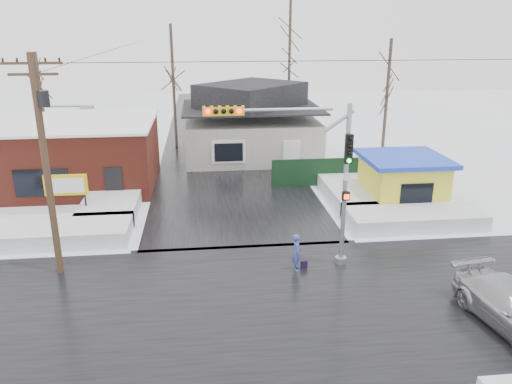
{
  "coord_description": "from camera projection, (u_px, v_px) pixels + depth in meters",
  "views": [
    {
      "loc": [
        -1.89,
        -16.2,
        9.98
      ],
      "look_at": [
        0.41,
        4.31,
        3.0
      ],
      "focal_mm": 35.0,
      "sensor_mm": 36.0,
      "label": 1
    }
  ],
  "objects": [
    {
      "name": "ground",
      "position": [
        258.0,
        305.0,
        18.64
      ],
      "size": [
        120.0,
        120.0,
        0.0
      ],
      "primitive_type": "plane",
      "color": "white",
      "rests_on": "ground"
    },
    {
      "name": "road_ns",
      "position": [
        258.0,
        305.0,
        18.64
      ],
      "size": [
        10.0,
        120.0,
        0.02
      ],
      "primitive_type": "cube",
      "color": "black",
      "rests_on": "ground"
    },
    {
      "name": "road_ew",
      "position": [
        258.0,
        305.0,
        18.64
      ],
      "size": [
        120.0,
        10.0,
        0.02
      ],
      "primitive_type": "cube",
      "color": "black",
      "rests_on": "ground"
    },
    {
      "name": "snowbank_nw",
      "position": [
        57.0,
        232.0,
        24.16
      ],
      "size": [
        7.0,
        3.0,
        0.8
      ],
      "primitive_type": "cube",
      "color": "white",
      "rests_on": "ground"
    },
    {
      "name": "snowbank_ne",
      "position": [
        413.0,
        217.0,
        26.05
      ],
      "size": [
        7.0,
        3.0,
        0.8
      ],
      "primitive_type": "cube",
      "color": "white",
      "rests_on": "ground"
    },
    {
      "name": "snowbank_nside_w",
      "position": [
        115.0,
        197.0,
        29.07
      ],
      "size": [
        3.0,
        8.0,
        0.8
      ],
      "primitive_type": "cube",
      "color": "white",
      "rests_on": "ground"
    },
    {
      "name": "snowbank_nside_e",
      "position": [
        349.0,
        188.0,
        30.55
      ],
      "size": [
        3.0,
        8.0,
        0.8
      ],
      "primitive_type": "cube",
      "color": "white",
      "rests_on": "ground"
    },
    {
      "name": "traffic_signal",
      "position": [
        309.0,
        165.0,
        20.24
      ],
      "size": [
        6.05,
        0.68,
        7.0
      ],
      "color": "gray",
      "rests_on": "ground"
    },
    {
      "name": "utility_pole",
      "position": [
        46.0,
        155.0,
        19.46
      ],
      "size": [
        3.15,
        0.44,
        9.0
      ],
      "color": "#382619",
      "rests_on": "ground"
    },
    {
      "name": "brick_building",
      "position": [
        59.0,
        154.0,
        31.87
      ],
      "size": [
        12.2,
        8.2,
        4.12
      ],
      "color": "maroon",
      "rests_on": "ground"
    },
    {
      "name": "marquee_sign",
      "position": [
        66.0,
        186.0,
        26.02
      ],
      "size": [
        2.2,
        0.21,
        2.55
      ],
      "color": "black",
      "rests_on": "ground"
    },
    {
      "name": "house",
      "position": [
        251.0,
        124.0,
        38.72
      ],
      "size": [
        10.4,
        8.4,
        5.76
      ],
      "color": "beige",
      "rests_on": "ground"
    },
    {
      "name": "kiosk",
      "position": [
        402.0,
        180.0,
        28.59
      ],
      "size": [
        4.6,
        4.6,
        2.88
      ],
      "color": "yellow",
      "rests_on": "ground"
    },
    {
      "name": "fence",
      "position": [
        333.0,
        172.0,
        32.22
      ],
      "size": [
        8.0,
        0.12,
        1.8
      ],
      "primitive_type": "cube",
      "color": "black",
      "rests_on": "ground"
    },
    {
      "name": "tree_far_left",
      "position": [
        172.0,
        50.0,
        40.15
      ],
      "size": [
        3.0,
        3.0,
        10.0
      ],
      "color": "#332821",
      "rests_on": "ground"
    },
    {
      "name": "tree_far_mid",
      "position": [
        290.0,
        29.0,
        42.58
      ],
      "size": [
        3.0,
        3.0,
        12.0
      ],
      "color": "#332821",
      "rests_on": "ground"
    },
    {
      "name": "tree_far_right",
      "position": [
        389.0,
        64.0,
        36.44
      ],
      "size": [
        3.0,
        3.0,
        9.0
      ],
      "color": "#332821",
      "rests_on": "ground"
    },
    {
      "name": "tree_far_west",
      "position": [
        38.0,
        74.0,
        37.72
      ],
      "size": [
        3.0,
        3.0,
        8.0
      ],
      "color": "#332821",
      "rests_on": "ground"
    },
    {
      "name": "pedestrian",
      "position": [
        297.0,
        253.0,
        21.03
      ],
      "size": [
        0.47,
        0.64,
        1.63
      ],
      "primitive_type": "imported",
      "rotation": [
        0.0,
        0.0,
        1.43
      ],
      "color": "#38499E",
      "rests_on": "ground"
    },
    {
      "name": "shopping_bag",
      "position": [
        304.0,
        265.0,
        21.34
      ],
      "size": [
        0.3,
        0.19,
        0.35
      ],
      "primitive_type": "cube",
      "rotation": [
        0.0,
        0.0,
        0.27
      ],
      "color": "black",
      "rests_on": "ground"
    }
  ]
}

